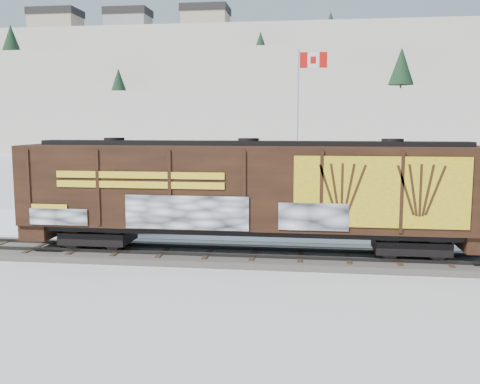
# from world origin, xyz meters

# --- Properties ---
(ground) EXTENTS (500.00, 500.00, 0.00)m
(ground) POSITION_xyz_m (0.00, 0.00, 0.00)
(ground) COLOR white
(ground) RESTS_ON ground
(rail_track) EXTENTS (50.00, 3.40, 0.43)m
(rail_track) POSITION_xyz_m (0.00, 0.00, 0.15)
(rail_track) COLOR #59544C
(rail_track) RESTS_ON ground
(parking_strip) EXTENTS (40.00, 8.00, 0.03)m
(parking_strip) POSITION_xyz_m (0.00, 7.50, 0.01)
(parking_strip) COLOR white
(parking_strip) RESTS_ON ground
(hillside) EXTENTS (360.00, 110.00, 93.00)m
(hillside) POSITION_xyz_m (-0.05, 139.79, 14.37)
(hillside) COLOR white
(hillside) RESTS_ON ground
(hopper_railcar) EXTENTS (19.83, 3.06, 4.75)m
(hopper_railcar) POSITION_xyz_m (1.74, -0.01, 3.07)
(hopper_railcar) COLOR black
(hopper_railcar) RESTS_ON rail_track
(flagpole) EXTENTS (2.30, 0.90, 10.67)m
(flagpole) POSITION_xyz_m (3.57, 12.93, 3.88)
(flagpole) COLOR silver
(flagpole) RESTS_ON ground
(car_silver) EXTENTS (5.32, 3.38, 1.69)m
(car_silver) POSITION_xyz_m (-3.96, 5.64, 0.87)
(car_silver) COLOR silver
(car_silver) RESTS_ON parking_strip
(car_white) EXTENTS (5.51, 3.86, 1.72)m
(car_white) POSITION_xyz_m (-0.49, 6.82, 0.89)
(car_white) COLOR white
(car_white) RESTS_ON parking_strip
(car_dark) EXTENTS (4.59, 3.05, 1.23)m
(car_dark) POSITION_xyz_m (5.03, 7.91, 0.65)
(car_dark) COLOR black
(car_dark) RESTS_ON parking_strip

